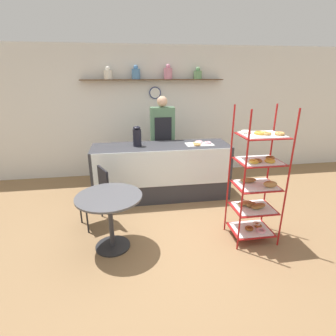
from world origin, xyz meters
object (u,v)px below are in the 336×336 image
object	(u,v)px
person_worker	(162,139)
cafe_chair	(98,191)
cafe_table	(110,209)
coffee_carafe	(137,137)
pastry_rack	(256,184)
donut_tray_counter	(200,143)

from	to	relation	value
person_worker	cafe_chair	xyz separation A→B (m)	(-1.13, -1.28, -0.44)
cafe_table	coffee_carafe	distance (m)	1.60
cafe_table	pastry_rack	bearing A→B (deg)	-2.38
cafe_table	cafe_chair	xyz separation A→B (m)	(-0.20, 0.63, -0.04)
person_worker	coffee_carafe	xyz separation A→B (m)	(-0.50, -0.49, 0.18)
donut_tray_counter	coffee_carafe	bearing A→B (deg)	176.60
cafe_chair	donut_tray_counter	distance (m)	1.92
person_worker	coffee_carafe	bearing A→B (deg)	-135.83
cafe_table	cafe_chair	world-z (taller)	cafe_chair
pastry_rack	person_worker	bearing A→B (deg)	115.51
cafe_chair	donut_tray_counter	size ratio (longest dim) A/B	1.81
cafe_table	donut_tray_counter	distance (m)	2.08
person_worker	cafe_chair	world-z (taller)	person_worker
person_worker	cafe_table	world-z (taller)	person_worker
person_worker	cafe_chair	bearing A→B (deg)	-131.30
person_worker	donut_tray_counter	bearing A→B (deg)	-43.41
cafe_table	coffee_carafe	size ratio (longest dim) A/B	2.37
pastry_rack	donut_tray_counter	size ratio (longest dim) A/B	3.76
person_worker	coffee_carafe	distance (m)	0.72
pastry_rack	person_worker	distance (m)	2.22
pastry_rack	donut_tray_counter	world-z (taller)	pastry_rack
cafe_chair	pastry_rack	bearing A→B (deg)	46.11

